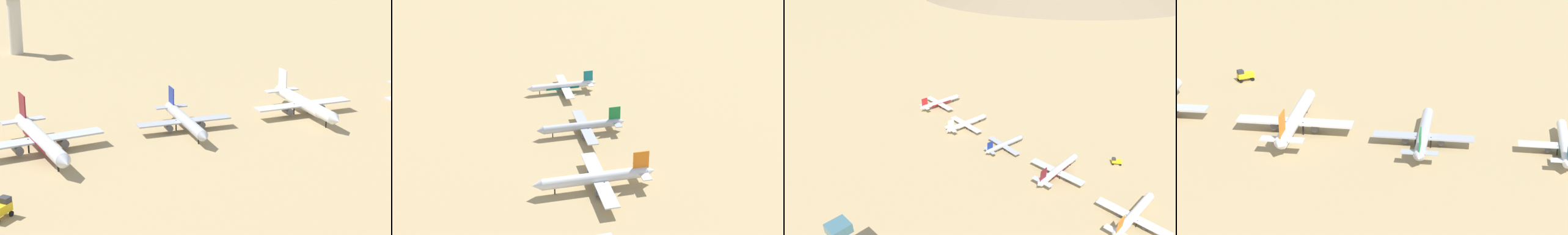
{
  "view_description": "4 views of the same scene",
  "coord_description": "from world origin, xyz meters",
  "views": [
    {
      "loc": [
        172.08,
        -47.34,
        63.93
      ],
      "look_at": [
        11.6,
        38.13,
        6.43
      ],
      "focal_mm": 72.9,
      "sensor_mm": 36.0,
      "label": 1
    },
    {
      "loc": [
        41.22,
        124.47,
        115.14
      ],
      "look_at": [
        -12.52,
        -78.93,
        4.68
      ],
      "focal_mm": 58.79,
      "sensor_mm": 36.0,
      "label": 2
    },
    {
      "loc": [
        -136.71,
        -71.92,
        111.99
      ],
      "look_at": [
        15.1,
        71.21,
        5.04
      ],
      "focal_mm": 32.58,
      "sensor_mm": 36.0,
      "label": 3
    },
    {
      "loc": [
        -208.34,
        -85.66,
        92.13
      ],
      "look_at": [
        -3.49,
        -61.0,
        4.61
      ],
      "focal_mm": 74.88,
      "sensor_mm": 36.0,
      "label": 4
    }
  ],
  "objects": [
    {
      "name": "service_truck",
      "position": [
        32.51,
        -15.09,
        2.08
      ],
      "size": [
        5.06,
        5.66,
        3.9
      ],
      "color": "yellow",
      "rests_on": "ground"
    },
    {
      "name": "parked_jet_2",
      "position": [
        -4.98,
        -39.76,
        3.91
      ],
      "size": [
        40.18,
        32.58,
        11.6
      ],
      "color": "silver",
      "rests_on": "ground"
    },
    {
      "name": "parked_jet_1",
      "position": [
        -9.61,
        -75.56,
        3.24
      ],
      "size": [
        33.33,
        27.02,
        9.63
      ],
      "color": "#B2B7C1",
      "rests_on": "ground"
    },
    {
      "name": "parked_jet_0",
      "position": [
        -10.55,
        -112.44,
        2.84
      ],
      "size": [
        29.6,
        24.0,
        8.54
      ],
      "color": "white",
      "rests_on": "ground"
    }
  ]
}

